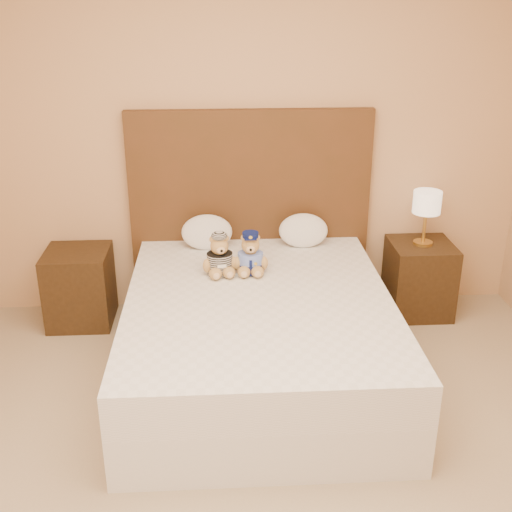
{
  "coord_description": "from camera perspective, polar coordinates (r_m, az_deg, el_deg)",
  "views": [
    {
      "loc": [
        -0.23,
        -2.27,
        2.26
      ],
      "look_at": [
        -0.0,
        1.45,
        0.71
      ],
      "focal_mm": 45.0,
      "sensor_mm": 36.0,
      "label": 1
    }
  ],
  "objects": [
    {
      "name": "pillow_right",
      "position": [
        4.62,
        4.24,
        2.41
      ],
      "size": [
        0.35,
        0.23,
        0.25
      ],
      "primitive_type": "ellipsoid",
      "color": "white",
      "rests_on": "bed"
    },
    {
      "name": "lamp",
      "position": [
        4.73,
        14.94,
        4.41
      ],
      "size": [
        0.2,
        0.2,
        0.4
      ],
      "color": "gold",
      "rests_on": "nightstand_right"
    },
    {
      "name": "teddy_police",
      "position": [
        4.15,
        -0.49,
        0.29
      ],
      "size": [
        0.25,
        0.24,
        0.28
      ],
      "primitive_type": null,
      "rotation": [
        0.0,
        0.0,
        -0.03
      ],
      "color": "#AC8243",
      "rests_on": "bed"
    },
    {
      "name": "room_walls",
      "position": [
        2.78,
        1.31,
        13.14
      ],
      "size": [
        4.04,
        4.52,
        2.72
      ],
      "color": "tan",
      "rests_on": "ground"
    },
    {
      "name": "nightstand_right",
      "position": [
        4.94,
        14.29,
        -1.93
      ],
      "size": [
        0.45,
        0.45,
        0.55
      ],
      "primitive_type": "cube",
      "color": "#362211",
      "rests_on": "ground"
    },
    {
      "name": "teddy_prisoner",
      "position": [
        4.14,
        -3.25,
        0.13
      ],
      "size": [
        0.28,
        0.27,
        0.27
      ],
      "primitive_type": null,
      "rotation": [
        0.0,
        0.0,
        0.18
      ],
      "color": "#AC8243",
      "rests_on": "bed"
    },
    {
      "name": "headboard",
      "position": [
        4.73,
        -0.52,
        3.93
      ],
      "size": [
        1.75,
        0.08,
        1.5
      ],
      "primitive_type": "cube",
      "color": "#4F2D17",
      "rests_on": "ground"
    },
    {
      "name": "nightstand_left",
      "position": [
        4.82,
        -15.39,
        -2.66
      ],
      "size": [
        0.45,
        0.45,
        0.55
      ],
      "primitive_type": "cube",
      "color": "#362211",
      "rests_on": "ground"
    },
    {
      "name": "pillow_left",
      "position": [
        4.58,
        -4.4,
        2.27
      ],
      "size": [
        0.36,
        0.23,
        0.26
      ],
      "primitive_type": "ellipsoid",
      "color": "white",
      "rests_on": "bed"
    },
    {
      "name": "bed",
      "position": [
        4.01,
        0.25,
        -7.18
      ],
      "size": [
        1.6,
        2.0,
        0.55
      ],
      "color": "white",
      "rests_on": "ground"
    }
  ]
}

